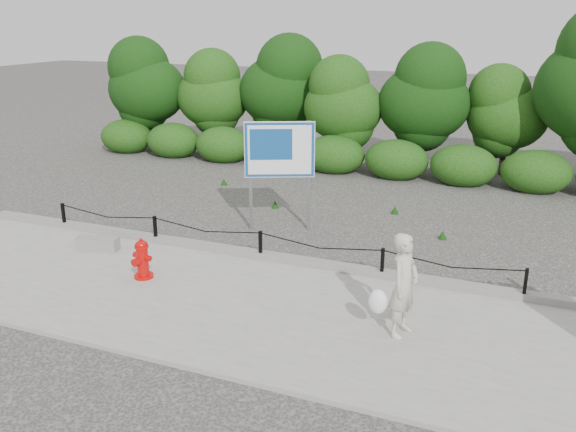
% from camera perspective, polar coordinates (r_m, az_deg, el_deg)
% --- Properties ---
extents(ground, '(90.00, 90.00, 0.00)m').
position_cam_1_polar(ground, '(12.40, -2.57, -4.37)').
color(ground, '#2D2B28').
rests_on(ground, ground).
extents(sidewalk, '(14.00, 4.00, 0.08)m').
position_cam_1_polar(sidewalk, '(10.77, -7.07, -7.94)').
color(sidewalk, gray).
rests_on(sidewalk, ground).
extents(curb, '(14.00, 0.22, 0.14)m').
position_cam_1_polar(curb, '(12.39, -2.48, -3.65)').
color(curb, slate).
rests_on(curb, sidewalk).
extents(chain_barrier, '(10.06, 0.06, 0.60)m').
position_cam_1_polar(chain_barrier, '(12.24, -2.60, -2.40)').
color(chain_barrier, black).
rests_on(chain_barrier, sidewalk).
extents(treeline, '(20.23, 3.75, 5.11)m').
position_cam_1_polar(treeline, '(19.77, 11.28, 11.29)').
color(treeline, black).
rests_on(treeline, ground).
extents(fire_hydrant, '(0.42, 0.44, 0.77)m').
position_cam_1_polar(fire_hydrant, '(11.69, -13.49, -3.96)').
color(fire_hydrant, '#BB0907').
rests_on(fire_hydrant, sidewalk).
extents(pedestrian, '(0.76, 0.68, 1.64)m').
position_cam_1_polar(pedestrian, '(9.41, 10.64, -6.47)').
color(pedestrian, beige).
rests_on(pedestrian, sidewalk).
extents(concrete_block, '(0.92, 0.49, 0.28)m').
position_cam_1_polar(concrete_block, '(13.38, -17.38, -2.49)').
color(concrete_block, gray).
rests_on(concrete_block, sidewalk).
extents(advertising_sign, '(1.47, 0.72, 2.54)m').
position_cam_1_polar(advertising_sign, '(13.77, -0.82, 5.76)').
color(advertising_sign, slate).
rests_on(advertising_sign, ground).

